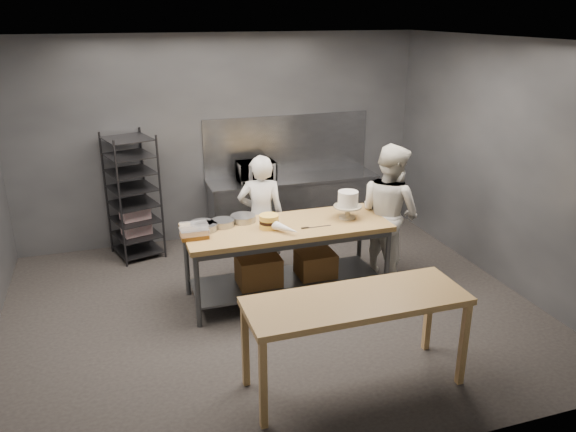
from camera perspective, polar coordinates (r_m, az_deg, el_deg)
The scene contains 16 objects.
ground at distance 6.64m, azimuth -1.63°, elevation -9.45°, with size 6.00×6.00×0.00m, color black.
back_wall at distance 8.39m, azimuth -6.66°, elevation 7.79°, with size 6.00×0.04×3.00m, color #4C4F54.
work_table at distance 6.69m, azimuth -0.28°, elevation -3.71°, with size 2.40×0.90×0.92m.
near_counter at distance 5.07m, azimuth 6.96°, elevation -9.13°, with size 2.00×0.70×0.90m.
back_counter at distance 8.63m, azimuth 0.57°, elevation 1.03°, with size 2.60×0.60×0.90m.
splashback_panel at distance 8.66m, azimuth -0.05°, elevation 7.28°, with size 2.60×0.02×0.90m, color slate.
speed_rack at distance 8.02m, azimuth -15.44°, elevation 1.82°, with size 0.76×0.79×1.75m.
chef_behind at distance 7.17m, azimuth -2.75°, elevation -0.06°, with size 0.59×0.39×1.61m, color white.
chef_right at distance 7.17m, azimuth 10.26°, elevation 0.30°, with size 0.86×0.67×1.77m, color silver.
microwave at distance 8.29m, azimuth -3.26°, elevation 4.53°, with size 0.54×0.37×0.30m, color black.
frosted_cake_stand at distance 6.75m, azimuth 6.10°, elevation 1.49°, with size 0.34×0.34×0.34m.
layer_cake at distance 6.45m, azimuth -1.95°, elevation -0.55°, with size 0.22×0.22×0.16m.
cake_pans at distance 6.57m, azimuth -6.87°, elevation -0.70°, with size 0.79×0.43×0.07m.
piping_bag at distance 6.30m, azimuth -0.29°, elevation -1.26°, with size 0.12×0.12×0.38m, color white.
offset_spatula at distance 6.49m, azimuth 2.46°, elevation -1.15°, with size 0.36×0.02×0.02m.
pastry_clamshells at distance 6.33m, azimuth -9.51°, elevation -1.49°, with size 0.33×0.36×0.11m.
Camera 1 is at (-1.62, -5.54, 3.28)m, focal length 35.00 mm.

